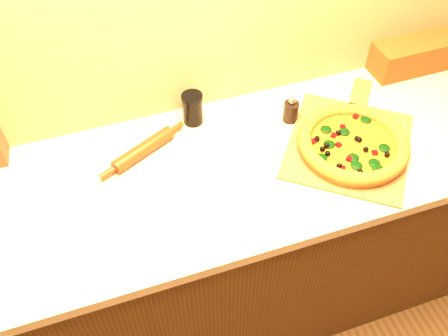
% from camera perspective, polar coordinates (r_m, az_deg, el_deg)
% --- Properties ---
extents(cabinet, '(2.80, 0.65, 0.86)m').
position_cam_1_polar(cabinet, '(2.00, -0.66, -9.17)').
color(cabinet, '#42250E').
rests_on(cabinet, ground).
extents(countertop, '(2.84, 0.68, 0.04)m').
position_cam_1_polar(countertop, '(1.64, -0.80, -0.68)').
color(countertop, '#BDB093').
rests_on(countertop, cabinet).
extents(pizza_peel, '(0.58, 0.61, 0.01)m').
position_cam_1_polar(pizza_peel, '(1.76, 14.12, 2.91)').
color(pizza_peel, brown).
rests_on(pizza_peel, countertop).
extents(pizza, '(0.37, 0.37, 0.05)m').
position_cam_1_polar(pizza, '(1.71, 14.52, 2.72)').
color(pizza, '#B4722D').
rests_on(pizza, pizza_peel).
extents(pepper_grinder, '(0.05, 0.05, 0.10)m').
position_cam_1_polar(pepper_grinder, '(1.78, 7.64, 6.47)').
color(pepper_grinder, black).
rests_on(pepper_grinder, countertop).
extents(rolling_pin, '(0.32, 0.17, 0.05)m').
position_cam_1_polar(rolling_pin, '(1.67, -9.21, 2.12)').
color(rolling_pin, '#5C250F').
rests_on(rolling_pin, countertop).
extents(bread_bag, '(0.45, 0.15, 0.12)m').
position_cam_1_polar(bread_bag, '(2.16, 21.98, 12.29)').
color(bread_bag, brown).
rests_on(bread_bag, countertop).
extents(dark_jar, '(0.07, 0.07, 0.12)m').
position_cam_1_polar(dark_jar, '(1.75, -3.61, 6.80)').
color(dark_jar, black).
rests_on(dark_jar, countertop).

